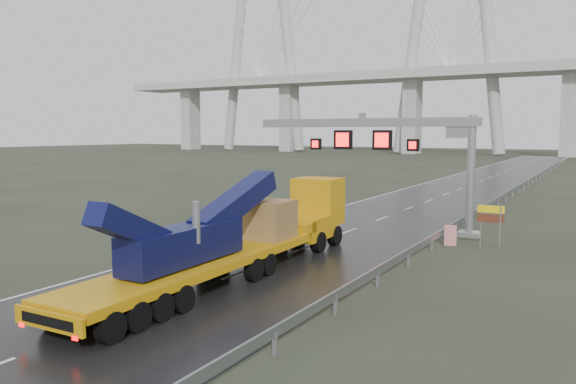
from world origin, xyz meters
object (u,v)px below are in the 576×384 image
Objects in this scene: sign_gantry at (393,141)px; striped_barrier at (450,235)px; heavy_haul_truck at (254,231)px; exit_sign_pair at (491,218)px.

striped_barrier is at bearing -34.59° from sign_gantry.
heavy_haul_truck is at bearing -99.24° from sign_gantry.
sign_gantry is 7.41m from striped_barrier.
striped_barrier is (-2.04, -0.22, -1.11)m from exit_sign_pair.
exit_sign_pair is at bearing -8.72° from striped_barrier.
heavy_haul_truck is at bearing -138.84° from striped_barrier.
striped_barrier is at bearing -176.82° from exit_sign_pair.
exit_sign_pair is 2.16× the size of striped_barrier.
sign_gantry is 8.12m from exit_sign_pair.
exit_sign_pair is 2.33m from striped_barrier.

